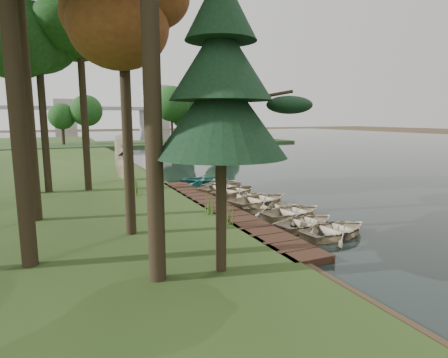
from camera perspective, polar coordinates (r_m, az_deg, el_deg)
name	(u,v)px	position (r m, az deg, el deg)	size (l,w,h in m)	color
ground	(246,209)	(20.16, 3.33, -4.60)	(300.00, 300.00, 0.00)	#3D2F1D
water	(375,154)	(54.26, 22.06, 3.56)	(130.00, 200.00, 0.05)	black
boardwalk	(218,209)	(19.46, -0.86, -4.64)	(1.60, 16.00, 0.30)	#331E13
peninsula	(158,143)	(69.63, -9.98, 5.39)	(50.00, 14.00, 0.45)	#28421D
far_trees	(139,109)	(68.75, -12.87, 10.43)	(45.60, 5.60, 8.80)	black
bridge	(120,111)	(139.01, -15.58, 9.92)	(95.90, 4.00, 8.60)	#A5A5A0
building_a	(155,108)	(162.17, -10.42, 10.66)	(10.00, 8.00, 18.00)	#A5A5A0
building_b	(65,115)	(162.40, -23.05, 9.02)	(8.00, 8.00, 12.00)	#A5A5A0
rowboat_0	(336,228)	(16.10, 16.72, -7.13)	(2.40, 3.36, 0.70)	#C2AE8C
rowboat_1	(307,220)	(16.97, 12.61, -6.17)	(2.27, 3.17, 0.66)	#C2AE8C
rowboat_2	(293,210)	(18.55, 10.51, -4.69)	(2.46, 3.44, 0.71)	#C2AE8C
rowboat_3	(269,205)	(19.52, 6.94, -4.03)	(2.15, 3.01, 0.62)	#C2AE8C
rowboat_4	(261,198)	(20.77, 5.60, -2.91)	(2.81, 3.94, 0.82)	#C2AE8C
rowboat_5	(244,195)	(21.92, 3.01, -2.46)	(2.24, 3.14, 0.65)	#C2AE8C
rowboat_6	(235,189)	(23.39, 1.72, -1.59)	(2.55, 3.57, 0.74)	#C2AE8C
rowboat_7	(223,186)	(24.49, -0.13, -1.03)	(2.70, 3.78, 0.78)	#C2AE8C
rowboat_8	(221,183)	(26.08, -0.41, -0.56)	(2.17, 3.04, 0.63)	#C2AE8C
rowboat_9	(206,179)	(27.22, -2.77, -0.03)	(2.60, 3.64, 0.75)	#2B796D
stored_rowboat	(122,175)	(28.57, -15.25, 0.54)	(2.37, 3.32, 0.69)	#C2AE8C
tree_2	(123,27)	(15.14, -15.15, 21.42)	(3.68, 3.68, 9.48)	black
tree_4	(80,43)	(25.36, -21.10, 18.73)	(4.41, 4.41, 10.92)	black
tree_6	(37,39)	(25.69, -26.58, 18.55)	(4.83, 4.83, 11.21)	black
pine_tree	(221,85)	(10.76, -0.48, 14.19)	(3.80, 3.80, 8.52)	black
reeds_0	(226,213)	(16.16, 0.25, -5.26)	(0.60, 0.60, 0.95)	#3F661E
reeds_1	(210,205)	(17.70, -2.07, -3.92)	(0.60, 0.60, 0.99)	#3F661E
reeds_2	(137,187)	(22.65, -13.09, -1.21)	(0.60, 0.60, 1.00)	#3F661E
reeds_3	(134,184)	(23.75, -13.60, -0.67)	(0.60, 0.60, 1.06)	#3F661E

